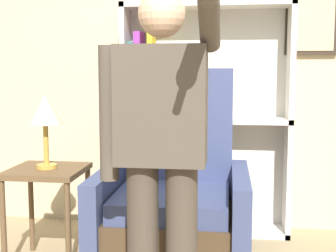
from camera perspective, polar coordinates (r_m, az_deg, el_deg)
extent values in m
cube|color=beige|center=(3.81, 5.33, 8.63)|extent=(8.00, 0.06, 2.80)
cube|color=#33281E|center=(3.83, 17.10, 12.56)|extent=(0.39, 0.04, 0.57)
cube|color=tan|center=(3.81, 17.15, 12.59)|extent=(0.33, 0.01, 0.51)
cube|color=silver|center=(3.73, -5.11, 0.89)|extent=(0.04, 0.28, 1.79)
cube|color=silver|center=(3.67, 14.54, 0.61)|extent=(0.04, 0.28, 1.79)
cube|color=silver|center=(3.78, 4.73, 0.98)|extent=(1.30, 0.01, 1.79)
cube|color=silver|center=(3.84, 4.51, -12.31)|extent=(1.30, 0.28, 0.04)
cube|color=silver|center=(3.65, 4.64, 0.76)|extent=(1.30, 0.28, 0.04)
cube|color=silver|center=(3.66, 4.77, 14.49)|extent=(1.30, 0.28, 0.04)
cube|color=purple|center=(3.82, -4.22, -7.30)|extent=(0.05, 0.22, 0.62)
cube|color=gold|center=(3.79, -3.61, -6.39)|extent=(0.03, 0.19, 0.74)
cube|color=#1E47B2|center=(3.79, -2.99, -6.80)|extent=(0.05, 0.16, 0.69)
cube|color=gold|center=(3.79, -2.31, -7.31)|extent=(0.03, 0.19, 0.62)
cube|color=red|center=(3.79, -1.69, -7.77)|extent=(0.03, 0.22, 0.56)
cube|color=#337070|center=(3.70, -4.36, 5.66)|extent=(0.04, 0.17, 0.58)
cube|color=purple|center=(3.69, -3.51, 6.26)|extent=(0.05, 0.22, 0.66)
cube|color=black|center=(3.68, -2.77, 5.25)|extent=(0.04, 0.19, 0.53)
cube|color=gold|center=(3.67, -2.00, 7.23)|extent=(0.04, 0.21, 0.78)
cube|color=#4C3823|center=(2.98, 0.56, -14.10)|extent=(0.72, 0.77, 0.43)
cube|color=#3D4770|center=(2.85, 0.47, -9.23)|extent=(0.68, 0.65, 0.12)
cube|color=#3D4770|center=(3.17, 1.31, -2.73)|extent=(0.72, 0.16, 1.08)
cube|color=#3D4770|center=(3.01, -7.34, -11.52)|extent=(0.10, 0.85, 0.67)
cube|color=#3D4770|center=(2.92, 8.73, -12.13)|extent=(0.10, 0.85, 0.67)
cylinder|color=#473D33|center=(2.31, -3.07, -14.87)|extent=(0.15, 0.15, 0.85)
cylinder|color=#473D33|center=(2.29, 1.64, -15.10)|extent=(0.15, 0.15, 0.85)
cube|color=#51473D|center=(2.14, -0.76, 2.58)|extent=(0.41, 0.24, 0.54)
sphere|color=#DBAD89|center=(2.15, -0.77, 13.52)|extent=(0.21, 0.21, 0.21)
cylinder|color=#51473D|center=(2.19, -7.23, 1.51)|extent=(0.09, 0.09, 0.63)
cylinder|color=#51473D|center=(2.01, 5.07, 12.33)|extent=(0.09, 0.28, 0.23)
cube|color=brown|center=(3.15, -14.55, -5.31)|extent=(0.47, 0.47, 0.04)
cylinder|color=brown|center=(3.13, -19.42, -11.67)|extent=(0.04, 0.04, 0.61)
cylinder|color=brown|center=(2.97, -12.07, -12.43)|extent=(0.04, 0.04, 0.61)
cylinder|color=brown|center=(3.49, -16.32, -9.64)|extent=(0.04, 0.04, 0.61)
cylinder|color=brown|center=(3.35, -9.68, -10.17)|extent=(0.04, 0.04, 0.61)
cylinder|color=gold|center=(3.14, -14.57, -4.77)|extent=(0.13, 0.13, 0.02)
cylinder|color=gold|center=(3.11, -14.65, -2.17)|extent=(0.03, 0.03, 0.26)
cone|color=beige|center=(3.09, -14.77, 2.00)|extent=(0.22, 0.22, 0.19)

